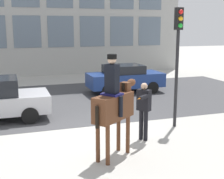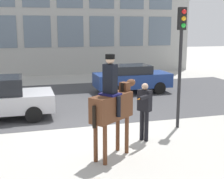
# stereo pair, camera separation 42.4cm
# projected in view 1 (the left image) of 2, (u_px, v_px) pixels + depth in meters

# --- Properties ---
(ground_plane) EXTENTS (80.00, 80.00, 0.00)m
(ground_plane) POSITION_uv_depth(u_px,v_px,m) (92.00, 131.00, 10.37)
(ground_plane) COLOR #B2AFA8
(road_surface) EXTENTS (20.96, 8.50, 0.01)m
(road_surface) POSITION_uv_depth(u_px,v_px,m) (66.00, 100.00, 14.79)
(road_surface) COLOR #444447
(road_surface) RESTS_ON ground_plane
(mounted_horse_lead) EXTENTS (1.55, 1.27, 2.74)m
(mounted_horse_lead) POSITION_uv_depth(u_px,v_px,m) (114.00, 104.00, 8.05)
(mounted_horse_lead) COLOR #59331E
(mounted_horse_lead) RESTS_ON ground_plane
(pedestrian_bystander) EXTENTS (0.69, 0.81, 1.78)m
(pedestrian_bystander) POSITION_uv_depth(u_px,v_px,m) (144.00, 107.00, 9.36)
(pedestrian_bystander) COLOR black
(pedestrian_bystander) RESTS_ON ground_plane
(street_car_far_lane) EXTENTS (3.93, 1.79, 1.46)m
(street_car_far_lane) POSITION_uv_depth(u_px,v_px,m) (125.00, 78.00, 16.45)
(street_car_far_lane) COLOR navy
(street_car_far_lane) RESTS_ON ground_plane
(traffic_light) EXTENTS (0.24, 0.29, 4.03)m
(traffic_light) POSITION_uv_depth(u_px,v_px,m) (178.00, 49.00, 10.35)
(traffic_light) COLOR black
(traffic_light) RESTS_ON ground_plane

